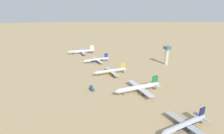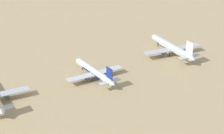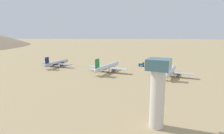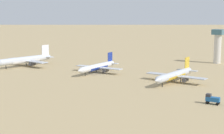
{
  "view_description": "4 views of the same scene",
  "coord_description": "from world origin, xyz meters",
  "px_view_note": "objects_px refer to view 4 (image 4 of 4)",
  "views": [
    {
      "loc": [
        67.3,
        166.03,
        67.2
      ],
      "look_at": [
        -6.53,
        -8.97,
        4.66
      ],
      "focal_mm": 28.1,
      "sensor_mm": 36.0,
      "label": 1
    },
    {
      "loc": [
        -143.42,
        21.14,
        75.35
      ],
      "look_at": [
        -1.45,
        -58.46,
        4.15
      ],
      "focal_mm": 56.42,
      "sensor_mm": 36.0,
      "label": 2
    },
    {
      "loc": [
        -139.64,
        -16.78,
        31.56
      ],
      "look_at": [
        -8.48,
        44.63,
        4.85
      ],
      "focal_mm": 29.74,
      "sensor_mm": 36.0,
      "label": 3
    },
    {
      "loc": [
        161.28,
        77.85,
        35.1
      ],
      "look_at": [
        7.41,
        -32.1,
        6.02
      ],
      "focal_mm": 57.46,
      "sensor_mm": 36.0,
      "label": 4
    }
  ],
  "objects_px": {
    "parked_jet_0": "(26,60)",
    "control_tower": "(218,44)",
    "service_truck": "(212,99)",
    "parked_jet_2": "(175,75)",
    "parked_jet_1": "(98,67)"
  },
  "relations": [
    {
      "from": "parked_jet_0",
      "to": "parked_jet_2",
      "type": "height_order",
      "value": "parked_jet_0"
    },
    {
      "from": "control_tower",
      "to": "service_truck",
      "type": "bearing_deg",
      "value": 18.48
    },
    {
      "from": "parked_jet_1",
      "to": "control_tower",
      "type": "relative_size",
      "value": 1.59
    },
    {
      "from": "parked_jet_1",
      "to": "control_tower",
      "type": "distance_m",
      "value": 90.56
    },
    {
      "from": "service_truck",
      "to": "parked_jet_0",
      "type": "bearing_deg",
      "value": -100.09
    },
    {
      "from": "parked_jet_0",
      "to": "control_tower",
      "type": "relative_size",
      "value": 1.91
    },
    {
      "from": "control_tower",
      "to": "parked_jet_2",
      "type": "bearing_deg",
      "value": 4.49
    },
    {
      "from": "parked_jet_2",
      "to": "service_truck",
      "type": "xyz_separation_m",
      "value": [
        30.65,
        30.54,
        -1.71
      ]
    },
    {
      "from": "service_truck",
      "to": "parked_jet_2",
      "type": "bearing_deg",
      "value": -135.1
    },
    {
      "from": "parked_jet_2",
      "to": "control_tower",
      "type": "bearing_deg",
      "value": -175.51
    },
    {
      "from": "parked_jet_1",
      "to": "control_tower",
      "type": "xyz_separation_m",
      "value": [
        -79.11,
        42.99,
        9.75
      ]
    },
    {
      "from": "parked_jet_0",
      "to": "control_tower",
      "type": "height_order",
      "value": "control_tower"
    },
    {
      "from": "parked_jet_2",
      "to": "service_truck",
      "type": "bearing_deg",
      "value": 44.9
    },
    {
      "from": "parked_jet_0",
      "to": "parked_jet_1",
      "type": "xyz_separation_m",
      "value": [
        -7.23,
        53.74,
        -0.72
      ]
    },
    {
      "from": "parked_jet_1",
      "to": "service_truck",
      "type": "height_order",
      "value": "parked_jet_1"
    }
  ]
}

